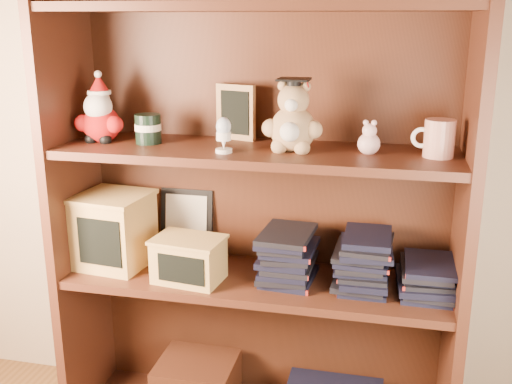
{
  "coord_description": "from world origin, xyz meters",
  "views": [
    {
      "loc": [
        0.26,
        -0.33,
        1.31
      ],
      "look_at": [
        -0.12,
        1.3,
        0.82
      ],
      "focal_mm": 42.0,
      "sensor_mm": 36.0,
      "label": 1
    }
  ],
  "objects_px": {
    "grad_teddy_bear": "(293,123)",
    "treats_box": "(114,229)",
    "teacher_mug": "(438,138)",
    "bookcase": "(259,200)"
  },
  "relations": [
    {
      "from": "teacher_mug",
      "to": "treats_box",
      "type": "xyz_separation_m",
      "value": [
        -0.96,
        -0.0,
        -0.33
      ]
    },
    {
      "from": "grad_teddy_bear",
      "to": "teacher_mug",
      "type": "relative_size",
      "value": 1.8
    },
    {
      "from": "teacher_mug",
      "to": "bookcase",
      "type": "bearing_deg",
      "value": 174.22
    },
    {
      "from": "teacher_mug",
      "to": "grad_teddy_bear",
      "type": "bearing_deg",
      "value": -179.09
    },
    {
      "from": "grad_teddy_bear",
      "to": "treats_box",
      "type": "bearing_deg",
      "value": 179.47
    },
    {
      "from": "bookcase",
      "to": "grad_teddy_bear",
      "type": "xyz_separation_m",
      "value": [
        0.11,
        -0.06,
        0.25
      ]
    },
    {
      "from": "bookcase",
      "to": "treats_box",
      "type": "relative_size",
      "value": 6.82
    },
    {
      "from": "bookcase",
      "to": "teacher_mug",
      "type": "height_order",
      "value": "bookcase"
    },
    {
      "from": "grad_teddy_bear",
      "to": "bookcase",
      "type": "bearing_deg",
      "value": 152.38
    },
    {
      "from": "bookcase",
      "to": "treats_box",
      "type": "distance_m",
      "value": 0.47
    }
  ]
}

